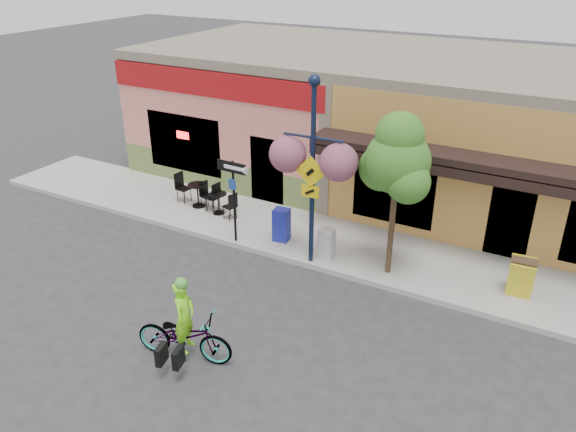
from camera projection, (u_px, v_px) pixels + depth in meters
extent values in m
plane|color=#2D2D30|center=(300.00, 277.00, 14.43)|extent=(90.00, 90.00, 0.00)
cube|color=#9E9B93|center=(333.00, 242.00, 15.98)|extent=(24.00, 3.00, 0.15)
cube|color=#A8A59E|center=(310.00, 265.00, 14.83)|extent=(24.00, 0.12, 0.15)
imported|color=#9C0E13|center=(184.00, 336.00, 11.42)|extent=(2.18, 1.18, 1.08)
imported|color=#8AFF1A|center=(185.00, 327.00, 11.29)|extent=(0.50, 0.65, 1.58)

